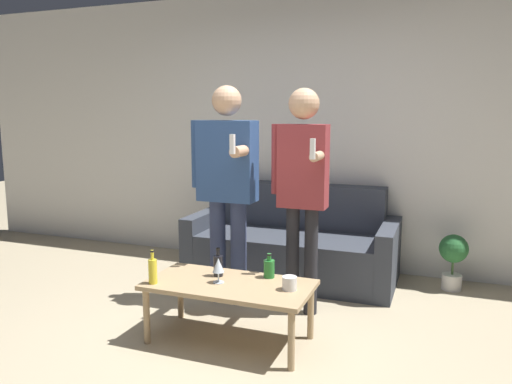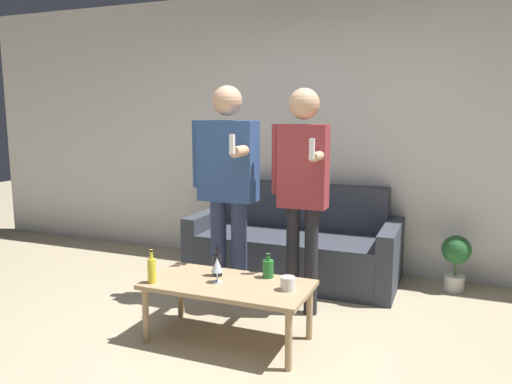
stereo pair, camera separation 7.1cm
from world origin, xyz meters
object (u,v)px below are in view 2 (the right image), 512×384
bottle_orange (152,270)px  person_standing_left (227,178)px  person_standing_right (302,180)px  couch (295,245)px  coffee_table (228,289)px

bottle_orange → person_standing_left: bearing=78.5°
person_standing_left → person_standing_right: person_standing_left is taller
couch → coffee_table: couch is taller
coffee_table → person_standing_right: bearing=64.1°
couch → bottle_orange: bearing=-106.1°
couch → person_standing_left: person_standing_left is taller
couch → person_standing_right: person_standing_right is taller
couch → bottle_orange: size_ratio=8.31×
couch → coffee_table: (-0.01, -1.47, 0.07)m
coffee_table → person_standing_left: (-0.30, 0.64, 0.65)m
coffee_table → person_standing_right: size_ratio=0.65×
coffee_table → bottle_orange: 0.52m
person_standing_right → couch: bearing=110.1°
person_standing_right → coffee_table: bearing=-115.9°
couch → person_standing_left: size_ratio=1.09×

